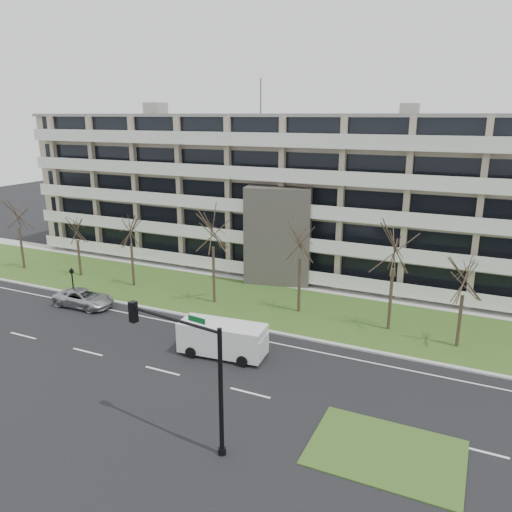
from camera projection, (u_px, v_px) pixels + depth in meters
The scene contains 19 objects.
ground at pixel (162, 371), 30.71m from camera, with size 160.00×160.00×0.00m, color black.
grass_verge at pixel (253, 301), 42.03m from camera, with size 90.00×10.00×0.06m, color #36541C.
curb at pixel (224, 323), 37.67m from camera, with size 90.00×0.35×0.12m, color #B2B2AD.
sidewalk at pixel (278, 282), 46.83m from camera, with size 90.00×2.00×0.08m, color #B2B2AD.
grass_median at pixel (386, 452), 23.27m from camera, with size 7.00×5.00×0.06m, color #36541C.
lane_edge_line at pixel (215, 331), 36.38m from camera, with size 90.00×0.12×0.01m, color white.
apartment_building at pixel (304, 192), 50.70m from camera, with size 60.50×15.10×18.75m.
silver_pickup at pixel (84, 298), 40.85m from camera, with size 2.36×5.11×1.42m, color #ADB0B5.
blue_sedan at pixel (215, 336), 33.77m from camera, with size 1.66×4.76×1.57m, color #7184C5.
white_van at pixel (223, 337), 32.38m from camera, with size 5.86×2.74×2.20m.
traffic_signal at pixel (188, 361), 23.01m from camera, with size 5.65×1.13×6.59m.
pedestrian_signal at pixel (72, 280), 41.61m from camera, with size 0.33×0.29×2.95m.
tree_0 at pixel (17, 211), 49.49m from camera, with size 3.86×3.86×7.72m.
tree_1 at pixel (76, 226), 47.48m from camera, with size 3.19×3.19×6.38m.
tree_2 at pixel (130, 227), 44.46m from camera, with size 3.56×3.56×7.11m.
tree_3 at pixel (213, 224), 40.05m from camera, with size 4.31×4.31×8.62m.
tree_4 at pixel (300, 237), 38.23m from camera, with size 3.97×3.97×7.93m.
tree_5 at pixel (395, 244), 34.83m from camera, with size 4.19×4.19×8.38m.
tree_6 at pixel (465, 274), 32.50m from camera, with size 3.33×3.33×6.66m.
Camera 1 is at (16.91, -22.57, 15.22)m, focal length 35.00 mm.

